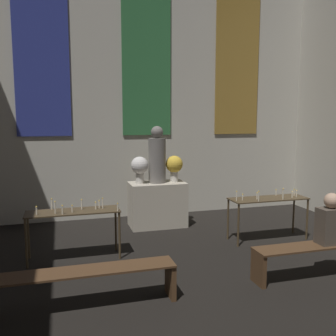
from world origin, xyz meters
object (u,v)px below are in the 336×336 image
flower_vase_left (140,167)px  candle_rack_left (73,217)px  candle_rack_right (268,203)px  pew_back_left (87,280)px  pew_back_right (323,252)px  altar (157,204)px  flower_vase_right (174,166)px  person_seated (331,221)px  statue (157,157)px

flower_vase_left → candle_rack_left: 2.04m
candle_rack_right → flower_vase_left: bearing=145.9°
flower_vase_left → candle_rack_right: flower_vase_left is taller
candle_rack_left → pew_back_left: (0.09, -1.64, -0.35)m
candle_rack_left → pew_back_right: size_ratio=0.69×
pew_back_left → pew_back_right: (3.27, 0.00, 0.00)m
pew_back_left → altar: bearing=61.9°
flower_vase_left → flower_vase_right: bearing=0.0°
pew_back_right → candle_rack_right: bearing=86.7°
pew_back_left → flower_vase_left: bearing=67.4°
pew_back_left → flower_vase_right: bearing=56.8°
altar → candle_rack_left: (-1.72, -1.41, 0.23)m
altar → candle_rack_right: (1.73, -1.41, 0.23)m
pew_back_left → person_seated: (3.36, 0.00, 0.44)m
flower_vase_right → statue: bearing=-180.0°
flower_vase_right → candle_rack_right: size_ratio=0.38×
candle_rack_left → altar: bearing=39.3°
statue → candle_rack_left: size_ratio=0.80×
pew_back_left → pew_back_right: 3.27m
altar → statue: bearing=-90.0°
statue → pew_back_right: (1.63, -3.05, -1.09)m
flower_vase_right → candle_rack_right: flower_vase_right is taller
flower_vase_left → pew_back_left: (-1.27, -3.05, -0.91)m
flower_vase_right → person_seated: flower_vase_right is taller
altar → flower_vase_left: flower_vase_left is taller
candle_rack_left → flower_vase_right: bearing=34.1°
candle_rack_right → pew_back_left: size_ratio=0.69×
flower_vase_left → person_seated: bearing=-55.6°
candle_rack_left → pew_back_left: size_ratio=0.69×
candle_rack_right → candle_rack_left: bearing=180.0°
statue → candle_rack_left: statue is taller
altar → candle_rack_right: 2.24m
candle_rack_right → statue: bearing=140.7°
candle_rack_left → person_seated: person_seated is taller
flower_vase_left → pew_back_right: size_ratio=0.26×
pew_back_left → statue: bearing=61.9°
altar → person_seated: size_ratio=1.57×
statue → candle_rack_right: 2.35m
person_seated → flower_vase_right: bearing=114.1°
pew_back_right → person_seated: 0.45m
candle_rack_right → pew_back_left: 3.76m
flower_vase_left → pew_back_right: 3.76m
statue → pew_back_left: bearing=-118.1°
statue → person_seated: bearing=-60.5°
altar → candle_rack_right: candle_rack_right is taller
statue → candle_rack_right: statue is taller
flower_vase_right → pew_back_left: flower_vase_right is taller
altar → pew_back_left: 3.46m
flower_vase_left → candle_rack_right: size_ratio=0.38×
person_seated → flower_vase_left: bearing=124.4°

